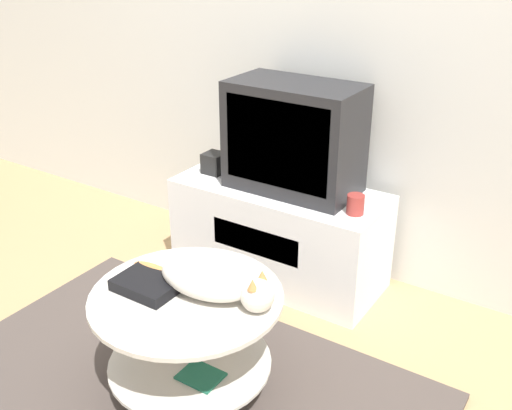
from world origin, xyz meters
TOP-DOWN VIEW (x-y plane):
  - ground_plane at (0.00, 0.00)m, footprint 12.00×12.00m
  - wall_back at (0.00, 1.31)m, footprint 8.00×0.05m
  - rug at (0.00, 0.00)m, footprint 1.92×1.27m
  - tv_stand at (-0.13, 1.00)m, footprint 1.05×0.45m
  - tv at (-0.07, 1.04)m, footprint 0.62×0.34m
  - speaker at (-0.51, 0.99)m, footprint 0.10×0.10m
  - mug at (0.30, 0.94)m, footprint 0.08×0.08m
  - coffee_table at (0.04, 0.08)m, footprint 0.70×0.70m
  - dvd_box at (-0.10, 0.02)m, footprint 0.23×0.16m
  - cat at (0.12, 0.13)m, footprint 0.60×0.22m

SIDE VIEW (x-z plane):
  - ground_plane at x=0.00m, z-range 0.00..0.00m
  - rug at x=0.00m, z-range 0.00..0.02m
  - tv_stand at x=-0.13m, z-range 0.00..0.49m
  - coffee_table at x=0.04m, z-range 0.09..0.52m
  - dvd_box at x=-0.10m, z-range 0.45..0.49m
  - cat at x=0.12m, z-range 0.44..0.58m
  - mug at x=0.30m, z-range 0.49..0.58m
  - speaker at x=-0.51m, z-range 0.49..0.60m
  - tv at x=-0.07m, z-range 0.49..1.01m
  - wall_back at x=0.00m, z-range 0.00..2.60m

